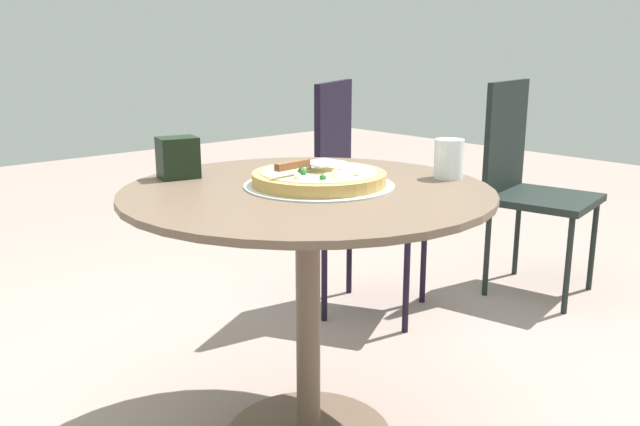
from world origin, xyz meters
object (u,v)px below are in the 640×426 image
(pizza_server, at_px, (307,164))
(patio_table, at_px, (308,252))
(napkin_dispenser, at_px, (178,158))
(drinking_cup, at_px, (449,159))
(patio_chair_near, at_px, (358,185))
(patio_chair_far, at_px, (527,176))
(pizza_on_tray, at_px, (320,179))

(pizza_server, bearing_deg, patio_table, -133.35)
(napkin_dispenser, bearing_deg, drinking_cup, 151.91)
(drinking_cup, height_order, patio_chair_near, patio_chair_near)
(drinking_cup, bearing_deg, patio_chair_far, 20.70)
(patio_table, height_order, patio_chair_far, patio_chair_far)
(pizza_server, distance_m, patio_chair_near, 1.00)
(pizza_server, relative_size, patio_chair_far, 0.23)
(patio_table, bearing_deg, pizza_on_tray, -5.03)
(drinking_cup, bearing_deg, pizza_on_tray, 155.04)
(patio_table, bearing_deg, napkin_dispenser, 117.26)
(patio_chair_far, bearing_deg, napkin_dispenser, 177.51)
(pizza_on_tray, height_order, patio_chair_far, patio_chair_far)
(pizza_on_tray, height_order, napkin_dispenser, napkin_dispenser)
(pizza_server, xyz_separation_m, patio_chair_far, (1.48, 0.26, -0.26))
(patio_chair_far, bearing_deg, patio_table, -169.93)
(napkin_dispenser, bearing_deg, pizza_on_tray, 136.20)
(pizza_server, height_order, drinking_cup, drinking_cup)
(patio_chair_near, height_order, patio_chair_far, patio_chair_near)
(drinking_cup, bearing_deg, napkin_dispenser, 137.77)
(patio_table, distance_m, patio_chair_near, 0.97)
(napkin_dispenser, bearing_deg, patio_chair_far, -168.35)
(drinking_cup, bearing_deg, patio_table, 156.97)
(pizza_on_tray, bearing_deg, drinking_cup, -24.96)
(patio_table, relative_size, drinking_cup, 8.90)
(drinking_cup, bearing_deg, patio_chair_near, 61.64)
(patio_chair_far, bearing_deg, patio_chair_near, 155.64)
(pizza_on_tray, xyz_separation_m, drinking_cup, (0.33, -0.15, 0.03))
(patio_table, distance_m, napkin_dispenser, 0.44)
(pizza_on_tray, bearing_deg, pizza_server, 172.74)
(patio_chair_far, bearing_deg, drinking_cup, -159.30)
(pizza_server, relative_size, napkin_dispenser, 1.93)
(napkin_dispenser, xyz_separation_m, patio_chair_far, (1.65, -0.07, -0.25))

